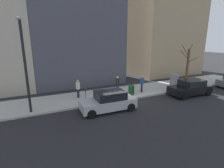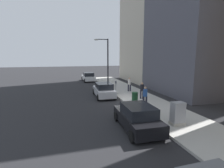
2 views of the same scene
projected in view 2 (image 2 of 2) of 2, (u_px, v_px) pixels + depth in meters
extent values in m
plane|color=#232326|center=(120.00, 100.00, 17.56)|extent=(120.00, 120.00, 0.00)
cube|color=#B2AFA8|center=(138.00, 98.00, 18.07)|extent=(4.00, 36.00, 0.15)
cube|color=black|center=(137.00, 120.00, 10.50)|extent=(1.93, 4.25, 0.70)
cube|color=black|center=(138.00, 110.00, 10.20)|extent=(1.67, 2.25, 0.60)
cylinder|color=black|center=(117.00, 116.00, 11.82)|extent=(0.24, 0.65, 0.64)
cylinder|color=black|center=(140.00, 114.00, 12.22)|extent=(0.24, 0.65, 0.64)
cylinder|color=black|center=(132.00, 136.00, 8.85)|extent=(0.24, 0.65, 0.64)
cylinder|color=black|center=(163.00, 133.00, 9.25)|extent=(0.24, 0.65, 0.64)
cube|color=#B7B7BC|center=(104.00, 92.00, 18.82)|extent=(1.93, 4.25, 0.70)
cube|color=black|center=(104.00, 86.00, 18.52)|extent=(1.67, 2.25, 0.60)
cylinder|color=black|center=(94.00, 91.00, 20.15)|extent=(0.24, 0.65, 0.64)
cylinder|color=black|center=(108.00, 91.00, 20.54)|extent=(0.24, 0.65, 0.64)
cylinder|color=black|center=(98.00, 97.00, 17.17)|extent=(0.24, 0.65, 0.64)
cylinder|color=black|center=(115.00, 97.00, 17.57)|extent=(0.24, 0.65, 0.64)
cube|color=white|center=(88.00, 78.00, 30.58)|extent=(1.95, 4.26, 0.70)
cube|color=black|center=(88.00, 74.00, 30.29)|extent=(1.68, 2.26, 0.60)
cylinder|color=black|center=(82.00, 78.00, 31.83)|extent=(0.24, 0.65, 0.64)
cylinder|color=black|center=(91.00, 78.00, 32.33)|extent=(0.24, 0.65, 0.64)
cylinder|color=black|center=(85.00, 81.00, 28.91)|extent=(0.24, 0.65, 0.64)
cylinder|color=black|center=(95.00, 80.00, 29.42)|extent=(0.24, 0.65, 0.64)
cylinder|color=slate|center=(116.00, 88.00, 20.41)|extent=(0.07, 0.07, 1.05)
cube|color=#2D333D|center=(116.00, 82.00, 20.30)|extent=(0.14, 0.10, 0.30)
cube|color=#A8A399|center=(177.00, 123.00, 10.82)|extent=(0.83, 0.61, 0.18)
cube|color=#939399|center=(178.00, 112.00, 10.71)|extent=(0.75, 0.55, 1.25)
cylinder|color=black|center=(108.00, 63.00, 23.97)|extent=(0.18, 0.18, 6.50)
cylinder|color=black|center=(102.00, 39.00, 23.26)|extent=(1.60, 0.10, 0.10)
ellipsoid|color=beige|center=(96.00, 40.00, 23.05)|extent=(0.56, 0.32, 0.20)
cylinder|color=#14381E|center=(135.00, 97.00, 16.14)|extent=(0.56, 0.56, 0.90)
cylinder|color=#1E1E2D|center=(143.00, 101.00, 14.91)|extent=(0.16, 0.16, 0.82)
cylinder|color=#1E1E2D|center=(146.00, 101.00, 14.86)|extent=(0.16, 0.16, 0.82)
cylinder|color=#23478C|center=(145.00, 93.00, 14.77)|extent=(0.36, 0.36, 0.62)
sphere|color=tan|center=(145.00, 88.00, 14.70)|extent=(0.22, 0.22, 0.22)
cylinder|color=#1E1E2D|center=(143.00, 95.00, 17.27)|extent=(0.16, 0.16, 0.82)
cylinder|color=#1E1E2D|center=(141.00, 95.00, 17.37)|extent=(0.16, 0.16, 0.82)
cylinder|color=black|center=(142.00, 88.00, 17.20)|extent=(0.36, 0.36, 0.62)
sphere|color=tan|center=(142.00, 83.00, 17.14)|extent=(0.22, 0.22, 0.22)
cylinder|color=#1E1E2D|center=(130.00, 88.00, 21.04)|extent=(0.16, 0.16, 0.82)
cylinder|color=#1E1E2D|center=(128.00, 88.00, 21.09)|extent=(0.16, 0.16, 0.82)
cylinder|color=silver|center=(129.00, 82.00, 20.95)|extent=(0.36, 0.36, 0.62)
sphere|color=tan|center=(129.00, 78.00, 20.89)|extent=(0.22, 0.22, 0.22)
cube|color=#BCB29E|center=(160.00, 0.00, 29.57)|extent=(10.68, 10.68, 27.56)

